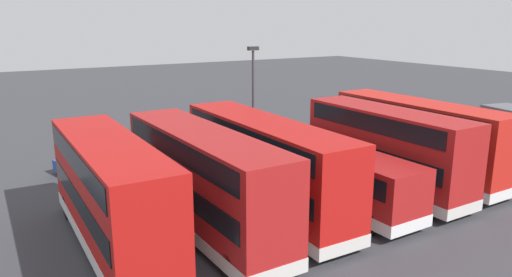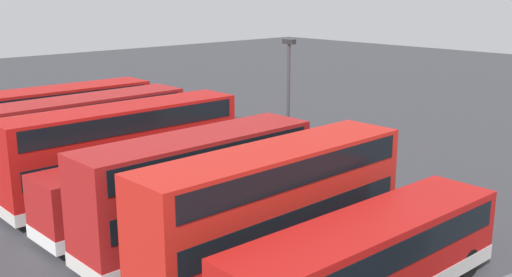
{
  "view_description": "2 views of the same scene",
  "coord_description": "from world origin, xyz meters",
  "px_view_note": "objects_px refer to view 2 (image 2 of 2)",
  "views": [
    {
      "loc": [
        15.26,
        28.75,
        9.13
      ],
      "look_at": [
        -0.57,
        2.54,
        1.55
      ],
      "focal_mm": 33.52,
      "sensor_mm": 36.0,
      "label": 1
    },
    {
      "loc": [
        -21.37,
        24.51,
        9.98
      ],
      "look_at": [
        2.18,
        2.65,
        1.93
      ],
      "focal_mm": 41.82,
      "sensor_mm": 36.0,
      "label": 2
    }
  ],
  "objects_px": {
    "bus_double_decker_fifth": "(125,149)",
    "bus_double_decker_seventh": "(57,124)",
    "bus_single_deck_near_end": "(369,259)",
    "bus_double_decker_third": "(199,188)",
    "lamp_post_tall": "(288,100)",
    "car_hatchback_silver": "(228,128)",
    "bus_double_decker_sixth": "(81,138)",
    "bus_single_deck_fourth": "(164,183)",
    "bus_double_decker_second": "(276,205)"
  },
  "relations": [
    {
      "from": "bus_double_decker_seventh",
      "to": "lamp_post_tall",
      "type": "relative_size",
      "value": 1.48
    },
    {
      "from": "bus_single_deck_near_end",
      "to": "lamp_post_tall",
      "type": "xyz_separation_m",
      "value": [
        10.71,
        -7.3,
        2.83
      ]
    },
    {
      "from": "bus_double_decker_third",
      "to": "bus_single_deck_fourth",
      "type": "bearing_deg",
      "value": -12.23
    },
    {
      "from": "bus_single_deck_fourth",
      "to": "bus_single_deck_near_end",
      "type": "bearing_deg",
      "value": -178.14
    },
    {
      "from": "bus_double_decker_third",
      "to": "bus_single_deck_fourth",
      "type": "distance_m",
      "value": 3.72
    },
    {
      "from": "bus_double_decker_seventh",
      "to": "bus_double_decker_third",
      "type": "bearing_deg",
      "value": 176.41
    },
    {
      "from": "bus_double_decker_third",
      "to": "bus_double_decker_seventh",
      "type": "distance_m",
      "value": 14.52
    },
    {
      "from": "bus_double_decker_third",
      "to": "bus_double_decker_fifth",
      "type": "relative_size",
      "value": 0.84
    },
    {
      "from": "car_hatchback_silver",
      "to": "lamp_post_tall",
      "type": "xyz_separation_m",
      "value": [
        -9.49,
        3.87,
        3.75
      ]
    },
    {
      "from": "bus_single_deck_near_end",
      "to": "bus_double_decker_seventh",
      "type": "relative_size",
      "value": 1.02
    },
    {
      "from": "bus_single_deck_fourth",
      "to": "car_hatchback_silver",
      "type": "bearing_deg",
      "value": -51.21
    },
    {
      "from": "bus_single_deck_fourth",
      "to": "bus_double_decker_fifth",
      "type": "relative_size",
      "value": 0.97
    },
    {
      "from": "bus_double_decker_sixth",
      "to": "car_hatchback_silver",
      "type": "relative_size",
      "value": 2.63
    },
    {
      "from": "bus_single_deck_fourth",
      "to": "lamp_post_tall",
      "type": "xyz_separation_m",
      "value": [
        -0.22,
        -7.66,
        2.83
      ]
    },
    {
      "from": "bus_double_decker_fifth",
      "to": "bus_double_decker_sixth",
      "type": "bearing_deg",
      "value": 8.57
    },
    {
      "from": "bus_single_deck_near_end",
      "to": "bus_double_decker_second",
      "type": "height_order",
      "value": "bus_double_decker_second"
    },
    {
      "from": "bus_double_decker_fifth",
      "to": "car_hatchback_silver",
      "type": "xyz_separation_m",
      "value": [
        5.66,
        -11.34,
        -1.75
      ]
    },
    {
      "from": "bus_double_decker_sixth",
      "to": "car_hatchback_silver",
      "type": "distance_m",
      "value": 12.19
    },
    {
      "from": "bus_double_decker_second",
      "to": "bus_double_decker_seventh",
      "type": "xyz_separation_m",
      "value": [
        17.93,
        -0.07,
        -0.0
      ]
    },
    {
      "from": "bus_single_deck_fourth",
      "to": "car_hatchback_silver",
      "type": "distance_m",
      "value": 14.82
    },
    {
      "from": "bus_single_deck_near_end",
      "to": "bus_double_decker_third",
      "type": "bearing_deg",
      "value": 8.64
    },
    {
      "from": "car_hatchback_silver",
      "to": "lamp_post_tall",
      "type": "bearing_deg",
      "value": 157.83
    },
    {
      "from": "bus_double_decker_third",
      "to": "bus_double_decker_sixth",
      "type": "relative_size",
      "value": 0.87
    },
    {
      "from": "bus_single_deck_fourth",
      "to": "bus_double_decker_sixth",
      "type": "relative_size",
      "value": 1.0
    },
    {
      "from": "bus_single_deck_fourth",
      "to": "bus_double_decker_sixth",
      "type": "height_order",
      "value": "bus_double_decker_sixth"
    },
    {
      "from": "bus_double_decker_fifth",
      "to": "bus_double_decker_seventh",
      "type": "distance_m",
      "value": 7.35
    },
    {
      "from": "bus_single_deck_near_end",
      "to": "bus_single_deck_fourth",
      "type": "distance_m",
      "value": 10.94
    },
    {
      "from": "bus_double_decker_third",
      "to": "bus_double_decker_fifth",
      "type": "height_order",
      "value": "same"
    },
    {
      "from": "bus_single_deck_near_end",
      "to": "bus_double_decker_third",
      "type": "height_order",
      "value": "bus_double_decker_third"
    },
    {
      "from": "bus_double_decker_second",
      "to": "bus_double_decker_seventh",
      "type": "height_order",
      "value": "same"
    },
    {
      "from": "bus_single_deck_fourth",
      "to": "lamp_post_tall",
      "type": "distance_m",
      "value": 8.17
    },
    {
      "from": "bus_single_deck_near_end",
      "to": "bus_double_decker_seventh",
      "type": "height_order",
      "value": "bus_double_decker_seventh"
    },
    {
      "from": "bus_single_deck_fourth",
      "to": "bus_double_decker_fifth",
      "type": "bearing_deg",
      "value": -2.92
    },
    {
      "from": "bus_double_decker_fifth",
      "to": "bus_double_decker_second",
      "type": "bearing_deg",
      "value": 179.37
    },
    {
      "from": "car_hatchback_silver",
      "to": "bus_double_decker_sixth",
      "type": "bearing_deg",
      "value": 100.41
    },
    {
      "from": "bus_double_decker_second",
      "to": "lamp_post_tall",
      "type": "distance_m",
      "value": 10.36
    },
    {
      "from": "bus_double_decker_second",
      "to": "bus_single_deck_fourth",
      "type": "height_order",
      "value": "bus_double_decker_second"
    },
    {
      "from": "bus_double_decker_third",
      "to": "lamp_post_tall",
      "type": "xyz_separation_m",
      "value": [
        3.32,
        -8.43,
        2.0
      ]
    },
    {
      "from": "bus_double_decker_fifth",
      "to": "bus_single_deck_near_end",
      "type": "bearing_deg",
      "value": -179.32
    },
    {
      "from": "bus_double_decker_third",
      "to": "lamp_post_tall",
      "type": "height_order",
      "value": "lamp_post_tall"
    },
    {
      "from": "bus_double_decker_seventh",
      "to": "lamp_post_tall",
      "type": "bearing_deg",
      "value": -146.06
    },
    {
      "from": "car_hatchback_silver",
      "to": "lamp_post_tall",
      "type": "relative_size",
      "value": 0.59
    },
    {
      "from": "bus_double_decker_second",
      "to": "bus_double_decker_third",
      "type": "xyz_separation_m",
      "value": [
        3.44,
        0.83,
        -0.0
      ]
    },
    {
      "from": "bus_double_decker_second",
      "to": "bus_double_decker_seventh",
      "type": "distance_m",
      "value": 17.94
    },
    {
      "from": "bus_double_decker_seventh",
      "to": "bus_double_decker_fifth",
      "type": "bearing_deg",
      "value": -179.66
    },
    {
      "from": "bus_double_decker_fifth",
      "to": "lamp_post_tall",
      "type": "xyz_separation_m",
      "value": [
        -3.83,
        -7.48,
        2.0
      ]
    },
    {
      "from": "bus_single_deck_fourth",
      "to": "bus_double_decker_seventh",
      "type": "relative_size",
      "value": 1.05
    },
    {
      "from": "bus_double_decker_third",
      "to": "car_hatchback_silver",
      "type": "xyz_separation_m",
      "value": [
        12.81,
        -12.3,
        -1.75
      ]
    },
    {
      "from": "bus_single_deck_near_end",
      "to": "bus_single_deck_fourth",
      "type": "xyz_separation_m",
      "value": [
        10.93,
        0.36,
        0.0
      ]
    },
    {
      "from": "bus_single_deck_near_end",
      "to": "car_hatchback_silver",
      "type": "bearing_deg",
      "value": -28.94
    }
  ]
}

